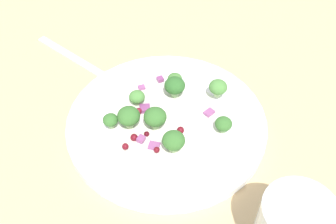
{
  "coord_description": "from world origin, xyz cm",
  "views": [
    {
      "loc": [
        34.16,
        -12.81,
        41.9
      ],
      "look_at": [
        0.52,
        0.2,
        2.7
      ],
      "focal_mm": 43.68,
      "sensor_mm": 36.0,
      "label": 1
    }
  ],
  "objects_px": {
    "plate": "(168,121)",
    "fork": "(84,64)",
    "broccoli_floret_1": "(174,141)",
    "broccoli_floret_2": "(175,86)",
    "broccoli_floret_0": "(137,97)"
  },
  "relations": [
    {
      "from": "plate",
      "to": "fork",
      "type": "bearing_deg",
      "value": -154.91
    },
    {
      "from": "plate",
      "to": "fork",
      "type": "distance_m",
      "value": 0.18
    },
    {
      "from": "broccoli_floret_1",
      "to": "plate",
      "type": "bearing_deg",
      "value": 166.05
    },
    {
      "from": "plate",
      "to": "broccoli_floret_2",
      "type": "distance_m",
      "value": 0.05
    },
    {
      "from": "fork",
      "to": "broccoli_floret_0",
      "type": "bearing_deg",
      "value": 21.42
    },
    {
      "from": "plate",
      "to": "broccoli_floret_0",
      "type": "relative_size",
      "value": 12.07
    },
    {
      "from": "broccoli_floret_0",
      "to": "plate",
      "type": "bearing_deg",
      "value": 34.52
    },
    {
      "from": "broccoli_floret_1",
      "to": "fork",
      "type": "xyz_separation_m",
      "value": [
        -0.22,
        -0.06,
        -0.03
      ]
    },
    {
      "from": "broccoli_floret_1",
      "to": "fork",
      "type": "relative_size",
      "value": 0.17
    },
    {
      "from": "fork",
      "to": "plate",
      "type": "bearing_deg",
      "value": 25.09
    },
    {
      "from": "plate",
      "to": "broccoli_floret_1",
      "type": "xyz_separation_m",
      "value": [
        0.05,
        -0.01,
        0.03
      ]
    },
    {
      "from": "plate",
      "to": "fork",
      "type": "xyz_separation_m",
      "value": [
        -0.16,
        -0.08,
        -0.01
      ]
    },
    {
      "from": "plate",
      "to": "broccoli_floret_1",
      "type": "height_order",
      "value": "broccoli_floret_1"
    },
    {
      "from": "broccoli_floret_2",
      "to": "fork",
      "type": "distance_m",
      "value": 0.17
    },
    {
      "from": "plate",
      "to": "broccoli_floret_2",
      "type": "height_order",
      "value": "broccoli_floret_2"
    }
  ]
}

